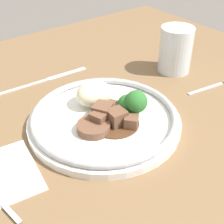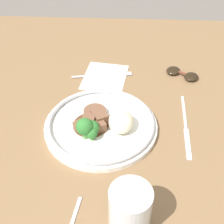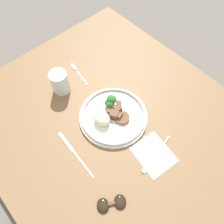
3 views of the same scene
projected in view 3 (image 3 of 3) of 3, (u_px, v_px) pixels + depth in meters
The scene contains 9 objects.
ground_plane at pixel (117, 129), 0.92m from camera, with size 8.00×8.00×0.00m, color #5B5651.
dining_table at pixel (117, 127), 0.90m from camera, with size 1.18×0.97×0.04m.
napkin at pixel (154, 154), 0.82m from camera, with size 0.16×0.14×0.00m.
plate at pixel (113, 115), 0.88m from camera, with size 0.28×0.28×0.07m.
juice_glass at pixel (60, 83), 0.93m from camera, with size 0.08×0.08×0.10m.
fork at pixel (154, 157), 0.81m from camera, with size 0.04×0.18×0.00m.
knife at pixel (74, 153), 0.82m from camera, with size 0.23×0.02×0.00m.
spoon at pixel (76, 70), 1.02m from camera, with size 0.15×0.04×0.01m.
sunglasses at pixel (112, 203), 0.73m from camera, with size 0.09×0.11×0.01m.
Camera 3 is at (-0.28, 0.28, 0.83)m, focal length 35.00 mm.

